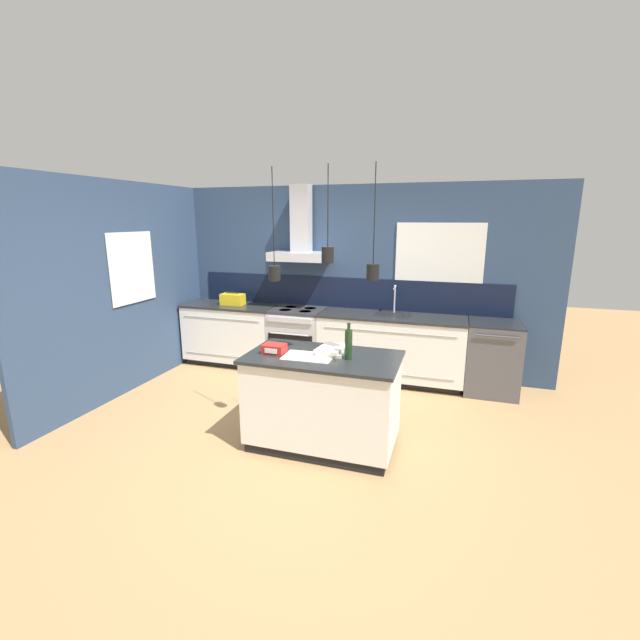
% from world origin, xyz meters
% --- Properties ---
extents(ground_plane, '(16.00, 16.00, 0.00)m').
position_xyz_m(ground_plane, '(0.00, 0.00, 0.00)').
color(ground_plane, '#A87F51').
rests_on(ground_plane, ground).
extents(wall_back, '(5.60, 2.33, 2.60)m').
position_xyz_m(wall_back, '(-0.03, 2.00, 1.36)').
color(wall_back, navy).
rests_on(wall_back, ground_plane).
extents(wall_left, '(0.08, 3.80, 2.60)m').
position_xyz_m(wall_left, '(-2.43, 0.70, 1.30)').
color(wall_left, navy).
rests_on(wall_left, ground_plane).
extents(counter_run_left, '(1.40, 0.64, 0.91)m').
position_xyz_m(counter_run_left, '(-1.67, 1.69, 0.46)').
color(counter_run_left, black).
rests_on(counter_run_left, ground_plane).
extents(counter_run_sink, '(1.92, 0.64, 1.29)m').
position_xyz_m(counter_run_sink, '(0.71, 1.69, 0.46)').
color(counter_run_sink, black).
rests_on(counter_run_sink, ground_plane).
extents(oven_range, '(0.74, 0.66, 0.91)m').
position_xyz_m(oven_range, '(-0.61, 1.69, 0.46)').
color(oven_range, '#B5B5BA').
rests_on(oven_range, ground_plane).
extents(dishwasher, '(0.64, 0.65, 0.91)m').
position_xyz_m(dishwasher, '(1.98, 1.69, 0.46)').
color(dishwasher, '#4C4C51').
rests_on(dishwasher, ground_plane).
extents(kitchen_island, '(1.43, 0.80, 0.91)m').
position_xyz_m(kitchen_island, '(0.35, -0.20, 0.46)').
color(kitchen_island, black).
rests_on(kitchen_island, ground_plane).
extents(bottle_on_island, '(0.07, 0.07, 0.34)m').
position_xyz_m(bottle_on_island, '(0.60, -0.23, 1.05)').
color(bottle_on_island, '#193319').
rests_on(bottle_on_island, kitchen_island).
extents(book_stack, '(0.29, 0.34, 0.06)m').
position_xyz_m(book_stack, '(0.41, -0.11, 0.94)').
color(book_stack, beige).
rests_on(book_stack, kitchen_island).
extents(red_supply_box, '(0.21, 0.16, 0.09)m').
position_xyz_m(red_supply_box, '(-0.11, -0.27, 0.95)').
color(red_supply_box, red).
rests_on(red_supply_box, kitchen_island).
extents(paper_pile, '(0.47, 0.31, 0.01)m').
position_xyz_m(paper_pile, '(0.24, -0.28, 0.91)').
color(paper_pile, silver).
rests_on(paper_pile, kitchen_island).
extents(yellow_toolbox, '(0.34, 0.18, 0.19)m').
position_xyz_m(yellow_toolbox, '(-1.64, 1.69, 0.99)').
color(yellow_toolbox, gold).
rests_on(yellow_toolbox, counter_run_left).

